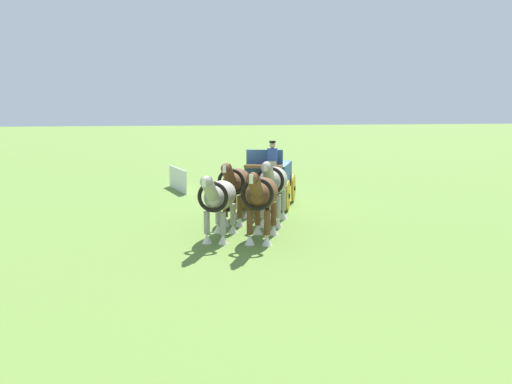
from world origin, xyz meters
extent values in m
plane|color=olive|center=(0.00, 0.00, 0.00)|extent=(220.00, 220.00, 0.00)
cube|color=#2D4C7A|center=(0.00, 0.00, 1.23)|extent=(3.13, 2.44, 1.05)
cube|color=brown|center=(1.52, -0.57, 1.79)|extent=(1.02, 1.52, 0.12)
cube|color=#2D4C7A|center=(1.89, -0.72, 1.05)|extent=(0.67, 1.26, 0.60)
cube|color=#2D4C7A|center=(1.24, -0.47, 2.13)|extent=(0.56, 1.34, 0.55)
cube|color=gold|center=(0.00, 0.00, 0.60)|extent=(2.89, 1.22, 0.16)
cylinder|color=gold|center=(1.34, 0.44, 0.60)|extent=(1.15, 0.50, 1.20)
cylinder|color=black|center=(1.34, 0.44, 0.60)|extent=(0.25, 0.24, 0.20)
cylinder|color=gold|center=(0.72, -1.22, 0.60)|extent=(1.15, 0.50, 1.20)
cylinder|color=black|center=(0.72, -1.22, 0.60)|extent=(0.25, 0.24, 0.20)
cylinder|color=gold|center=(-0.72, 1.22, 0.60)|extent=(1.15, 0.50, 1.20)
cylinder|color=black|center=(-0.72, 1.22, 0.60)|extent=(0.25, 0.24, 0.20)
cylinder|color=gold|center=(-1.34, -0.44, 0.60)|extent=(1.15, 0.50, 1.20)
cylinder|color=black|center=(-1.34, -0.44, 0.60)|extent=(0.25, 0.24, 0.20)
cylinder|color=brown|center=(2.50, -0.95, 0.65)|extent=(2.47, 1.01, 0.10)
cube|color=#BCB293|center=(1.75, -0.29, 1.93)|extent=(0.49, 0.44, 0.16)
cube|color=#334C99|center=(1.64, -0.25, 2.21)|extent=(0.35, 0.42, 0.55)
sphere|color=tan|center=(1.64, -0.25, 2.59)|extent=(0.22, 0.22, 0.22)
cylinder|color=black|center=(1.64, -0.25, 2.72)|extent=(0.24, 0.24, 0.08)
ellipsoid|color=#9E998E|center=(3.57, -0.66, 1.50)|extent=(2.34, 1.65, 0.95)
cylinder|color=#9E998E|center=(4.37, -0.68, 0.71)|extent=(0.18, 0.18, 0.77)
cone|color=silver|center=(4.37, -0.68, 0.16)|extent=(0.30, 0.30, 0.33)
cylinder|color=#9E998E|center=(4.18, -1.16, 0.71)|extent=(0.18, 0.18, 0.77)
cone|color=silver|center=(4.18, -1.16, 0.16)|extent=(0.30, 0.30, 0.33)
cylinder|color=#9E998E|center=(2.97, -0.15, 0.71)|extent=(0.18, 0.18, 0.77)
cone|color=silver|center=(2.97, -0.15, 0.16)|extent=(0.30, 0.30, 0.33)
cylinder|color=#9E998E|center=(2.78, -0.64, 0.71)|extent=(0.18, 0.18, 0.77)
cone|color=silver|center=(2.78, -0.64, 0.16)|extent=(0.30, 0.30, 0.33)
cylinder|color=#9E998E|center=(4.82, -1.13, 1.90)|extent=(1.01, 0.67, 0.81)
ellipsoid|color=#9E998E|center=(5.16, -1.26, 2.16)|extent=(0.65, 0.46, 0.32)
cube|color=silver|center=(5.43, -1.36, 2.16)|extent=(0.09, 0.11, 0.24)
torus|color=black|center=(4.47, -1.00, 1.60)|extent=(0.46, 0.95, 0.98)
cylinder|color=black|center=(2.53, -0.26, 1.20)|extent=(0.14, 0.14, 0.80)
ellipsoid|color=brown|center=(3.11, -1.87, 1.44)|extent=(2.34, 1.61, 0.91)
cylinder|color=brown|center=(3.91, -1.91, 0.68)|extent=(0.18, 0.18, 0.74)
cone|color=silver|center=(3.91, -1.91, 0.16)|extent=(0.30, 0.30, 0.32)
cylinder|color=brown|center=(3.73, -2.37, 0.68)|extent=(0.18, 0.18, 0.74)
cone|color=silver|center=(3.73, -2.37, 0.16)|extent=(0.30, 0.30, 0.32)
cylinder|color=brown|center=(2.50, -1.37, 0.68)|extent=(0.18, 0.18, 0.74)
cone|color=silver|center=(2.50, -1.37, 0.16)|extent=(0.30, 0.30, 0.32)
cylinder|color=brown|center=(2.32, -1.84, 0.68)|extent=(0.18, 0.18, 0.74)
cone|color=silver|center=(2.32, -1.84, 0.16)|extent=(0.30, 0.30, 0.32)
cylinder|color=brown|center=(4.37, -2.34, 1.83)|extent=(1.01, 0.67, 0.81)
ellipsoid|color=brown|center=(4.71, -2.48, 2.09)|extent=(0.65, 0.46, 0.32)
cube|color=silver|center=(4.97, -2.57, 2.09)|extent=(0.09, 0.11, 0.24)
torus|color=black|center=(4.02, -2.21, 1.54)|extent=(0.44, 0.92, 0.94)
cylinder|color=black|center=(2.06, -1.47, 1.14)|extent=(0.14, 0.14, 0.80)
ellipsoid|color=brown|center=(6.01, -1.57, 1.44)|extent=(2.25, 1.60, 0.94)
cylinder|color=brown|center=(6.77, -1.59, 0.68)|extent=(0.18, 0.18, 0.73)
cone|color=silver|center=(6.77, -1.59, 0.16)|extent=(0.30, 0.30, 0.31)
cylinder|color=brown|center=(6.59, -2.07, 0.68)|extent=(0.18, 0.18, 0.73)
cone|color=silver|center=(6.59, -2.07, 0.16)|extent=(0.30, 0.30, 0.31)
cylinder|color=brown|center=(5.43, -1.08, 0.68)|extent=(0.18, 0.18, 0.73)
cone|color=silver|center=(5.43, -1.08, 0.16)|extent=(0.30, 0.30, 0.31)
cylinder|color=brown|center=(5.24, -1.56, 0.68)|extent=(0.18, 0.18, 0.73)
cone|color=silver|center=(5.24, -1.56, 0.16)|extent=(0.30, 0.30, 0.31)
cylinder|color=brown|center=(7.21, -2.03, 1.84)|extent=(1.01, 0.67, 0.81)
ellipsoid|color=brown|center=(7.56, -2.16, 2.10)|extent=(0.65, 0.46, 0.32)
cube|color=silver|center=(7.82, -2.26, 2.10)|extent=(0.09, 0.11, 0.24)
torus|color=black|center=(6.87, -1.90, 1.54)|extent=(0.45, 0.94, 0.96)
cylinder|color=black|center=(5.00, -1.19, 1.14)|extent=(0.14, 0.14, 0.80)
ellipsoid|color=#9E998E|center=(5.55, -2.79, 1.34)|extent=(2.30, 1.58, 0.89)
cylinder|color=#9E998E|center=(6.33, -2.83, 0.62)|extent=(0.18, 0.18, 0.67)
cone|color=silver|center=(6.33, -2.83, 0.14)|extent=(0.30, 0.30, 0.29)
cylinder|color=#9E998E|center=(6.16, -3.28, 0.62)|extent=(0.18, 0.18, 0.67)
cone|color=silver|center=(6.16, -3.28, 0.14)|extent=(0.30, 0.30, 0.29)
cylinder|color=#9E998E|center=(4.94, -2.30, 0.62)|extent=(0.18, 0.18, 0.67)
cone|color=silver|center=(4.94, -2.30, 0.14)|extent=(0.30, 0.30, 0.29)
cylinder|color=#9E998E|center=(4.76, -2.76, 0.62)|extent=(0.18, 0.18, 0.67)
cone|color=silver|center=(4.76, -2.76, 0.14)|extent=(0.30, 0.30, 0.29)
cylinder|color=#9E998E|center=(6.79, -3.26, 1.73)|extent=(1.01, 0.67, 0.81)
ellipsoid|color=#9E998E|center=(7.13, -3.39, 1.99)|extent=(0.65, 0.46, 0.32)
cube|color=silver|center=(7.39, -3.49, 1.99)|extent=(0.09, 0.11, 0.24)
torus|color=black|center=(6.44, -3.13, 1.44)|extent=(0.44, 0.90, 0.92)
cylinder|color=black|center=(4.50, -2.40, 1.04)|extent=(0.14, 0.14, 0.80)
cube|color=silver|center=(-5.23, -3.41, 0.55)|extent=(3.16, 0.64, 1.10)
camera|label=1|loc=(22.82, -5.15, 3.99)|focal=40.37mm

